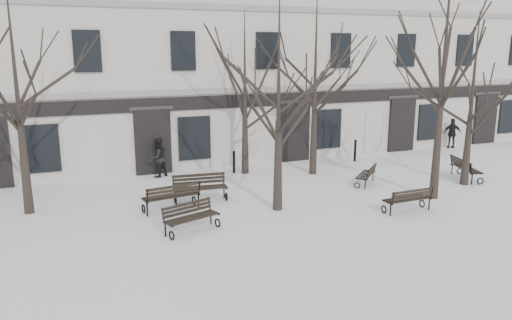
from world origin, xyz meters
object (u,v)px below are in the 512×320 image
tree_3 (474,78)px  bench_0 (191,216)px  bench_2 (409,199)px  bench_4 (367,174)px  bench_3 (200,187)px  bench_1 (172,196)px  tree_1 (279,74)px  tree_2 (446,42)px  bench_5 (465,168)px

tree_3 → bench_0: tree_3 is taller
bench_2 → bench_4: 3.63m
tree_3 → bench_3: size_ratio=3.45×
bench_1 → bench_4: (8.24, 0.34, -0.11)m
tree_1 → bench_4: 6.59m
tree_2 → bench_4: 6.02m
tree_3 → bench_1: size_ratio=3.40×
tree_1 → bench_2: bearing=-26.0°
bench_0 → bench_1: bearing=73.6°
tree_1 → bench_3: tree_1 is taller
tree_3 → bench_0: 12.56m
tree_3 → bench_0: (-11.90, -1.00, -3.88)m
tree_2 → bench_3: bearing=160.1°
tree_3 → tree_2: bearing=-157.6°
bench_3 → bench_5: 11.47m
bench_0 → tree_1: bearing=-3.3°
bench_1 → bench_5: 12.63m
tree_3 → bench_3: bearing=169.7°
bench_1 → bench_0: bearing=83.7°
tree_1 → tree_3: 8.55m
tree_2 → bench_5: 6.34m
tree_2 → bench_4: (-1.23, 2.55, -5.31)m
tree_2 → tree_3: (2.52, 1.04, -1.38)m
tree_3 → bench_5: 3.97m
bench_0 → bench_3: size_ratio=0.92×
bench_4 → tree_3: bearing=115.0°
tree_2 → bench_2: bearing=-153.3°
bench_1 → bench_2: 8.14m
bench_5 → tree_1: bearing=111.7°
tree_1 → bench_2: size_ratio=4.26×
bench_0 → bench_3: 3.16m
bench_4 → tree_1: bearing=-24.7°
tree_3 → bench_3: tree_3 is taller
bench_0 → tree_3: bearing=-13.9°
tree_3 → bench_0: size_ratio=3.76×
tree_1 → bench_0: tree_1 is taller
bench_5 → tree_2: bearing=135.3°
tree_1 → bench_1: 5.53m
tree_3 → bench_2: (-4.51, -2.04, -3.89)m
tree_1 → bench_4: bearing=18.3°
tree_3 → bench_4: size_ratio=4.57×
bench_5 → bench_4: bearing=96.0°
tree_1 → tree_2: 6.19m
tree_3 → bench_5: bearing=45.6°
tree_1 → bench_3: 5.11m
bench_5 → bench_1: bearing=104.8°
bench_4 → bench_5: bearing=125.7°
bench_0 → bench_2: (7.39, -1.04, -0.01)m
bench_0 → bench_4: 8.53m
tree_1 → bench_2: 6.15m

